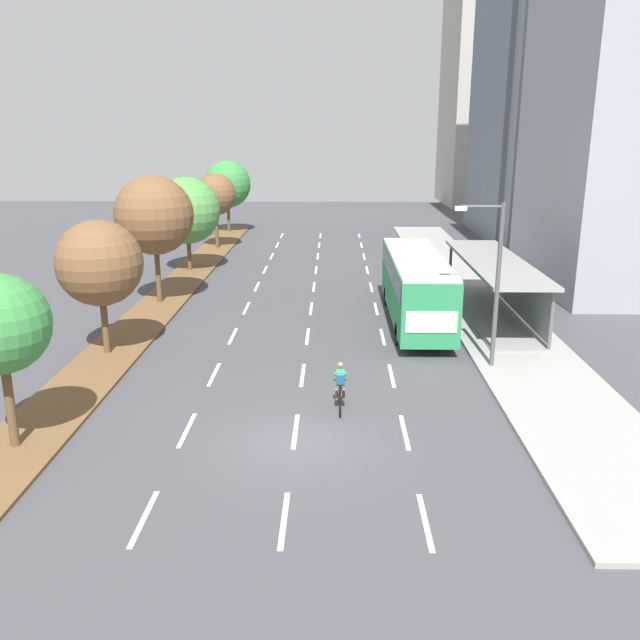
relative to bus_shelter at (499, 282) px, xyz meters
name	(u,v)px	position (x,y,z in m)	size (l,w,h in m)	color
ground_plane	(294,443)	(-9.53, -14.29, -1.87)	(140.00, 140.00, 0.00)	#424247
median_strip	(175,289)	(-17.83, 5.71, -1.81)	(2.60, 52.00, 0.12)	brown
sidewalk_right	(469,290)	(-0.28, 5.71, -1.79)	(4.50, 52.00, 0.15)	gray
lane_divider_left	(252,297)	(-13.03, 4.24, -1.86)	(0.14, 48.07, 0.01)	white
lane_divider_center	(313,297)	(-9.53, 4.24, -1.86)	(0.14, 48.07, 0.01)	white
lane_divider_right	(373,297)	(-6.03, 4.24, -1.86)	(0.14, 48.07, 0.01)	white
bus_shelter	(499,282)	(0.00, 0.00, 0.00)	(2.90, 12.33, 2.86)	gray
bus	(416,282)	(-4.28, -0.89, 0.20)	(2.54, 11.29, 3.37)	#28844C
cyclist	(340,388)	(-8.08, -11.75, -1.08)	(0.46, 1.82, 1.71)	black
median_tree_second	(99,263)	(-18.00, -6.15, 2.13)	(3.57, 3.57, 5.67)	brown
median_tree_third	(154,216)	(-17.94, 2.55, 3.00)	(4.21, 4.21, 6.86)	brown
median_tree_fourth	(187,211)	(-18.08, 11.26, 2.22)	(4.39, 4.39, 6.17)	brown
median_tree_fifth	(215,195)	(-17.67, 19.96, 2.44)	(3.26, 3.26, 5.83)	brown
median_tree_farthest	(227,184)	(-18.06, 28.66, 2.56)	(4.25, 4.25, 6.43)	brown
streetlight	(494,274)	(-2.11, -7.50, 2.02)	(1.91, 0.24, 6.50)	#4C4C51
building_near_right	(615,51)	(7.41, 7.49, 11.67)	(6.52, 13.35, 27.08)	#8E939E
building_mid_right	(571,128)	(10.77, 23.36, 7.46)	(11.27, 9.32, 18.64)	gray
building_far_right	(522,86)	(7.75, 27.92, 10.94)	(6.03, 14.10, 25.62)	slate
building_tall_right	(472,98)	(8.74, 54.45, 11.09)	(6.11, 14.34, 25.91)	#A39E93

